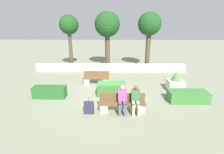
{
  "coord_description": "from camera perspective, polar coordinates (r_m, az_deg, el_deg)",
  "views": [
    {
      "loc": [
        0.4,
        -9.29,
        4.07
      ],
      "look_at": [
        0.22,
        0.5,
        0.9
      ],
      "focal_mm": 28.0,
      "sensor_mm": 36.0,
      "label": 1
    }
  ],
  "objects": [
    {
      "name": "ground_plane",
      "position": [
        10.15,
        -1.32,
        -5.71
      ],
      "size": [
        60.0,
        60.0,
        0.0
      ],
      "primitive_type": "plane",
      "color": "gray"
    },
    {
      "name": "perimeter_wall",
      "position": [
        14.64,
        -0.58,
        3.13
      ],
      "size": [
        12.45,
        0.3,
        0.65
      ],
      "color": "beige",
      "rests_on": "ground_plane"
    },
    {
      "name": "bench_front",
      "position": [
        8.28,
        3.37,
        -8.96
      ],
      "size": [
        2.16,
        0.49,
        0.83
      ],
      "color": "brown",
      "rests_on": "ground_plane"
    },
    {
      "name": "bench_left_side",
      "position": [
        11.78,
        -5.13,
        -0.74
      ],
      "size": [
        1.72,
        0.49,
        0.83
      ],
      "rotation": [
        0.0,
        0.0,
        -0.18
      ],
      "color": "brown",
      "rests_on": "ground_plane"
    },
    {
      "name": "person_seated_man",
      "position": [
        7.98,
        3.42,
        -6.96
      ],
      "size": [
        0.38,
        0.64,
        1.31
      ],
      "color": "#515B70",
      "rests_on": "ground_plane"
    },
    {
      "name": "person_seated_woman",
      "position": [
        8.03,
        7.75,
        -6.98
      ],
      "size": [
        0.38,
        0.64,
        1.3
      ],
      "color": "#B2A893",
      "rests_on": "ground_plane"
    },
    {
      "name": "hedge_block_near_left",
      "position": [
        10.0,
        -0.19,
        -3.87
      ],
      "size": [
        1.56,
        0.85,
        0.71
      ],
      "color": "#3D7A38",
      "rests_on": "ground_plane"
    },
    {
      "name": "hedge_block_near_right",
      "position": [
        10.26,
        -19.69,
        -4.61
      ],
      "size": [
        1.78,
        0.6,
        0.64
      ],
      "color": "#286028",
      "rests_on": "ground_plane"
    },
    {
      "name": "hedge_block_mid_left",
      "position": [
        10.05,
        23.51,
        -5.8
      ],
      "size": [
        2.01,
        0.9,
        0.56
      ],
      "color": "#3D7A38",
      "rests_on": "ground_plane"
    },
    {
      "name": "planter_corner_left",
      "position": [
        11.3,
        20.01,
        -1.76
      ],
      "size": [
        0.92,
        0.92,
        1.15
      ],
      "color": "beige",
      "rests_on": "ground_plane"
    },
    {
      "name": "suitcase",
      "position": [
        8.16,
        -7.51,
        -9.88
      ],
      "size": [
        0.44,
        0.23,
        0.76
      ],
      "color": "#282D42",
      "rests_on": "ground_plane"
    },
    {
      "name": "tree_leftmost",
      "position": [
        15.47,
        -13.87,
        15.74
      ],
      "size": [
        1.6,
        1.6,
        4.55
      ],
      "color": "brown",
      "rests_on": "ground_plane"
    },
    {
      "name": "tree_center_left",
      "position": [
        15.41,
        -1.58,
        16.41
      ],
      "size": [
        2.15,
        2.15,
        4.85
      ],
      "color": "brown",
      "rests_on": "ground_plane"
    },
    {
      "name": "tree_center_right",
      "position": [
        15.32,
        12.09,
        16.07
      ],
      "size": [
        1.93,
        1.93,
        4.78
      ],
      "color": "brown",
      "rests_on": "ground_plane"
    }
  ]
}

